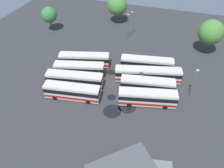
{
  "coord_description": "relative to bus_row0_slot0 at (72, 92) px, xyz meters",
  "views": [
    {
      "loc": [
        11.92,
        -36.53,
        33.34
      ],
      "look_at": [
        0.72,
        -1.99,
        1.55
      ],
      "focal_mm": 34.86,
      "sensor_mm": 36.0,
      "label": 1
    }
  ],
  "objects": [
    {
      "name": "bus_row0_slot1",
      "position": [
        -1.21,
        3.8,
        0.0
      ],
      "size": [
        12.95,
        4.78,
        3.55
      ],
      "color": "silver",
      "rests_on": "ground_plane"
    },
    {
      "name": "bus_row1_slot1",
      "position": [
        14.78,
        6.94,
        -0.0
      ],
      "size": [
        11.93,
        4.45,
        3.55
      ],
      "color": "silver",
      "rests_on": "ground_plane"
    },
    {
      "name": "bus_row1_slot0",
      "position": [
        15.53,
        3.15,
        0.0
      ],
      "size": [
        12.14,
        5.06,
        3.55
      ],
      "color": "silver",
      "rests_on": "ground_plane"
    },
    {
      "name": "lamp_post_mid_lot",
      "position": [
        4.4,
        28.78,
        2.35
      ],
      "size": [
        0.56,
        0.28,
        7.62
      ],
      "color": "slate",
      "rests_on": "ground_plane"
    },
    {
      "name": "lamp_post_far_corner",
      "position": [
        23.94,
        8.16,
        2.21
      ],
      "size": [
        0.56,
        0.28,
        7.35
      ],
      "color": "slate",
      "rests_on": "ground_plane"
    },
    {
      "name": "tree_east_edge",
      "position": [
        27.03,
        27.54,
        4.41
      ],
      "size": [
        6.5,
        6.5,
        9.54
      ],
      "color": "brown",
      "rests_on": "ground_plane"
    },
    {
      "name": "puddle_front_lane",
      "position": [
        7.85,
        2.74,
        -1.87
      ],
      "size": [
        1.87,
        1.87,
        0.01
      ],
      "primitive_type": "cylinder",
      "color": "black",
      "rests_on": "ground_plane"
    },
    {
      "name": "tree_south_edge",
      "position": [
        -20.07,
        26.09,
        3.35
      ],
      "size": [
        4.79,
        4.79,
        7.64
      ],
      "color": "brown",
      "rests_on": "ground_plane"
    },
    {
      "name": "tree_northwest",
      "position": [
        -1.67,
        38.16,
        4.02
      ],
      "size": [
        6.48,
        6.48,
        9.15
      ],
      "color": "brown",
      "rests_on": "ground_plane"
    },
    {
      "name": "lamp_post_near_entrance",
      "position": [
        5.19,
        30.08,
        2.51
      ],
      "size": [
        0.56,
        0.28,
        7.95
      ],
      "color": "slate",
      "rests_on": "ground_plane"
    },
    {
      "name": "bus_row0_slot3",
      "position": [
        -2.27,
        11.68,
        0.0
      ],
      "size": [
        12.73,
        5.7,
        3.55
      ],
      "color": "silver",
      "rests_on": "ground_plane"
    },
    {
      "name": "bus_row0_slot0",
      "position": [
        0.0,
        0.0,
        0.0
      ],
      "size": [
        12.09,
        4.21,
        3.55
      ],
      "color": "silver",
      "rests_on": "ground_plane"
    },
    {
      "name": "puddle_near_shelter",
      "position": [
        -0.52,
        9.59,
        -1.87
      ],
      "size": [
        4.15,
        4.15,
        0.01
      ],
      "primitive_type": "cylinder",
      "color": "black",
      "rests_on": "ground_plane"
    },
    {
      "name": "puddle_between_rows",
      "position": [
        9.24,
        -1.03,
        -1.87
      ],
      "size": [
        3.73,
        3.73,
        0.01
      ],
      "primitive_type": "cylinder",
      "color": "black",
      "rests_on": "ground_plane"
    },
    {
      "name": "puddle_back_corner",
      "position": [
        4.98,
        11.09,
        -1.87
      ],
      "size": [
        2.33,
        2.33,
        0.01
      ],
      "primitive_type": "cylinder",
      "color": "black",
      "rests_on": "ground_plane"
    },
    {
      "name": "bus_row0_slot2",
      "position": [
        -1.78,
        7.6,
        -0.0
      ],
      "size": [
        12.02,
        5.34,
        3.55
      ],
      "color": "silver",
      "rests_on": "ground_plane"
    },
    {
      "name": "puddle_centre_drain",
      "position": [
        11.82,
        1.1,
        -1.87
      ],
      "size": [
        3.75,
        3.75,
        0.01
      ],
      "primitive_type": "cylinder",
      "color": "black",
      "rests_on": "ground_plane"
    },
    {
      "name": "ground_plane",
      "position": [
        6.43,
        7.27,
        -1.88
      ],
      "size": [
        96.22,
        96.22,
        0.0
      ],
      "primitive_type": "plane",
      "color": "#333335"
    },
    {
      "name": "bus_row1_slot3",
      "position": [
        13.13,
        14.74,
        0.0
      ],
      "size": [
        12.96,
        4.54,
        3.55
      ],
      "color": "silver",
      "rests_on": "ground_plane"
    },
    {
      "name": "bus_row1_slot2",
      "position": [
        14.11,
        10.69,
        0.0
      ],
      "size": [
        15.33,
        6.08,
        3.55
      ],
      "color": "silver",
      "rests_on": "ground_plane"
    }
  ]
}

